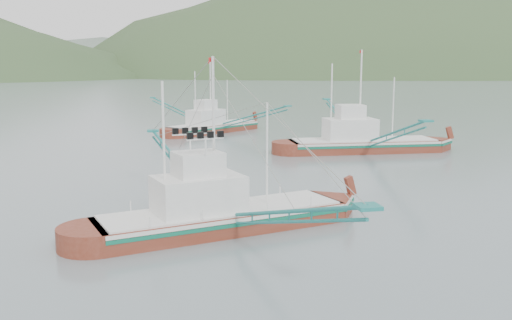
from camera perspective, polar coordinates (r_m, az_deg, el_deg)
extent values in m
plane|color=slate|center=(32.40, 2.15, -7.35)|extent=(1200.00, 1200.00, 0.00)
cube|color=maroon|center=(33.12, -3.36, -6.63)|extent=(14.99, 7.60, 1.93)
cube|color=silver|center=(32.90, -3.37, -5.26)|extent=(14.73, 7.60, 0.21)
cube|color=#0E664A|center=(32.96, -3.37, -5.67)|extent=(14.74, 7.62, 0.21)
cube|color=silver|center=(32.85, -3.38, -4.93)|extent=(14.24, 7.22, 0.12)
cube|color=silver|center=(32.07, -5.77, -3.46)|extent=(5.48, 4.27, 2.12)
cube|color=silver|center=(31.72, -5.82, -0.40)|extent=(2.99, 2.72, 1.35)
cylinder|color=white|center=(31.84, -4.25, 2.47)|extent=(0.15, 0.15, 8.69)
cylinder|color=white|center=(30.94, -9.18, 0.94)|extent=(0.14, 0.14, 7.39)
cylinder|color=white|center=(33.47, 1.11, 0.60)|extent=(0.12, 0.12, 6.08)
cube|color=maroon|center=(62.69, 10.70, 1.01)|extent=(16.12, 4.90, 2.13)
cube|color=silver|center=(62.57, 10.73, 1.83)|extent=(15.80, 4.97, 0.23)
cube|color=#0E664A|center=(62.60, 10.72, 1.59)|extent=(15.81, 4.99, 0.23)
cube|color=silver|center=(62.54, 10.74, 2.03)|extent=(15.31, 4.66, 0.13)
cube|color=silver|center=(61.88, 9.38, 3.03)|extent=(5.45, 3.62, 2.34)
cube|color=silver|center=(61.69, 9.43, 4.79)|extent=(2.86, 2.45, 1.49)
cylinder|color=white|center=(61.92, 10.41, 6.36)|extent=(0.17, 0.17, 9.58)
cylinder|color=white|center=(60.97, 7.55, 5.71)|extent=(0.15, 0.15, 8.14)
cylinder|color=white|center=(63.36, 13.56, 5.02)|extent=(0.13, 0.13, 6.70)
cube|color=maroon|center=(79.20, -4.28, 2.92)|extent=(13.59, 11.74, 1.90)
cube|color=silver|center=(79.11, -4.29, 3.50)|extent=(13.42, 11.62, 0.21)
cube|color=#0E664A|center=(79.14, -4.29, 3.33)|extent=(13.43, 11.64, 0.21)
cube|color=silver|center=(79.09, -4.29, 3.64)|extent=(12.91, 11.15, 0.11)
cube|color=silver|center=(77.99, -5.04, 4.28)|extent=(5.62, 5.31, 2.09)
cube|color=silver|center=(77.85, -5.06, 5.54)|extent=(3.23, 3.17, 1.33)
cylinder|color=white|center=(78.42, -4.58, 6.69)|extent=(0.15, 0.15, 8.55)
cylinder|color=white|center=(76.48, -6.09, 6.11)|extent=(0.13, 0.13, 7.27)
cylinder|color=white|center=(80.87, -2.89, 5.88)|extent=(0.11, 0.11, 5.99)
ellipsoid|color=#314A26|center=(522.47, 16.87, 8.25)|extent=(684.00, 432.00, 306.00)
ellipsoid|color=slate|center=(591.35, -8.04, 8.68)|extent=(960.00, 400.00, 240.00)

